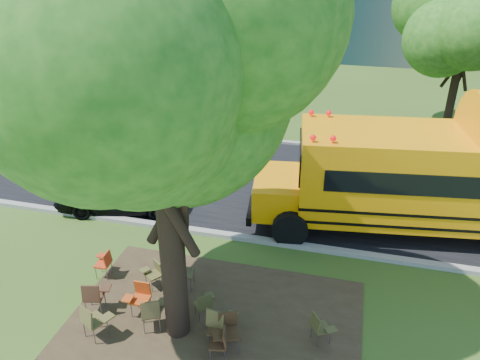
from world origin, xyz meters
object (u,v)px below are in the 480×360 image
(black_car, at_px, (121,190))
(chair_4, at_px, (219,320))
(chair_3, at_px, (140,295))
(chair_7, at_px, (320,326))
(chair_2, at_px, (152,311))
(chair_5, at_px, (227,328))
(chair_8, at_px, (105,261))
(chair_9, at_px, (154,272))
(main_tree, at_px, (161,115))
(bg_car_red, at_px, (116,118))
(chair_1, at_px, (93,319))
(chair_6, at_px, (220,340))
(chair_11, at_px, (204,303))
(chair_0, at_px, (94,294))
(chair_10, at_px, (183,270))

(black_car, bearing_deg, chair_4, -146.96)
(chair_3, height_order, chair_7, chair_3)
(chair_4, bearing_deg, chair_7, 18.82)
(chair_2, relative_size, chair_5, 0.99)
(black_car, bearing_deg, chair_2, -158.36)
(chair_2, relative_size, chair_4, 1.01)
(chair_2, height_order, chair_8, chair_2)
(chair_9, distance_m, black_car, 4.51)
(main_tree, height_order, bg_car_red, main_tree)
(chair_8, bearing_deg, chair_2, -129.20)
(chair_1, height_order, chair_6, chair_1)
(chair_6, distance_m, chair_11, 1.27)
(black_car, bearing_deg, chair_8, -171.95)
(chair_0, bearing_deg, black_car, 96.63)
(bg_car_red, bearing_deg, chair_11, -147.01)
(chair_9, bearing_deg, chair_0, 87.99)
(chair_1, distance_m, bg_car_red, 13.79)
(black_car, bearing_deg, chair_11, -146.77)
(chair_5, distance_m, chair_6, 0.32)
(chair_3, xyz_separation_m, chair_4, (2.12, -0.35, 0.03))
(chair_8, bearing_deg, chair_4, -114.10)
(chair_6, distance_m, black_car, 7.50)
(chair_8, height_order, bg_car_red, bg_car_red)
(chair_0, height_order, chair_4, chair_0)
(chair_3, bearing_deg, chair_0, 13.18)
(main_tree, bearing_deg, bg_car_red, 123.52)
(chair_9, distance_m, chair_10, 0.77)
(chair_10, bearing_deg, chair_11, 40.44)
(chair_1, relative_size, chair_7, 1.20)
(chair_8, distance_m, bg_car_red, 11.47)
(chair_1, height_order, chair_2, chair_1)
(chair_5, bearing_deg, chair_1, -14.80)
(chair_9, bearing_deg, chair_4, -176.88)
(chair_9, height_order, black_car, black_car)
(chair_1, distance_m, chair_7, 5.18)
(chair_0, relative_size, chair_2, 1.00)
(chair_8, height_order, chair_9, chair_8)
(bg_car_red, bearing_deg, chair_10, -147.78)
(chair_9, bearing_deg, chair_1, 109.72)
(chair_0, height_order, chair_7, chair_0)
(chair_10, bearing_deg, main_tree, 13.09)
(chair_3, bearing_deg, chair_11, -173.99)
(chair_0, xyz_separation_m, chair_6, (3.38, -0.58, -0.08))
(chair_5, bearing_deg, chair_7, 174.71)
(chair_2, relative_size, black_car, 0.22)
(main_tree, bearing_deg, chair_7, 8.02)
(black_car, height_order, bg_car_red, black_car)
(chair_3, bearing_deg, chair_5, 165.68)
(chair_7, distance_m, black_car, 8.51)
(chair_6, xyz_separation_m, chair_11, (-0.71, 1.06, -0.01))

